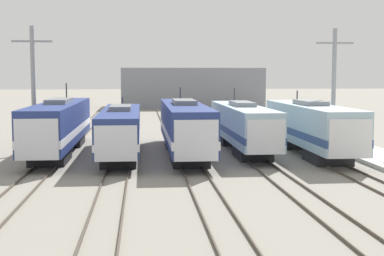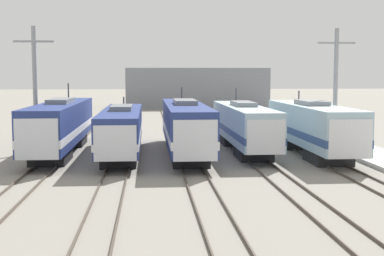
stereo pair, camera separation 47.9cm
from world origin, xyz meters
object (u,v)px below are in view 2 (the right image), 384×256
Objects in this scene: locomotive_center_left at (122,130)px; locomotive_center at (185,127)px; locomotive_far_right at (313,127)px; catenary_tower_left at (35,87)px; locomotive_far_left at (60,126)px; catenary_tower_right at (335,87)px; locomotive_center_right at (244,126)px.

locomotive_center is at bearing 4.71° from locomotive_center_left.
locomotive_center is 1.13× the size of locomotive_far_right.
locomotive_far_right is (9.89, -0.99, -0.03)m from locomotive_center.
locomotive_far_right is at bearing -8.72° from catenary_tower_left.
catenary_tower_right reaches higher than locomotive_far_left.
locomotive_far_right is (14.83, -0.58, 0.16)m from locomotive_center_left.
locomotive_far_left is 10.03m from locomotive_center.
locomotive_far_right reaches higher than locomotive_center_left.
locomotive_center is 5.22m from locomotive_center_right.
locomotive_far_right is at bearing -130.86° from catenary_tower_right.
catenary_tower_right is (22.67, 0.65, 3.04)m from locomotive_far_left.
catenary_tower_right reaches higher than locomotive_far_right.
locomotive_center is at bearing -161.25° from locomotive_center_right.
catenary_tower_left is (-16.86, 0.68, 3.19)m from locomotive_center_right.
locomotive_center_left is at bearing -21.63° from catenary_tower_left.
locomotive_far_left is 3.71m from catenary_tower_left.
locomotive_far_left reaches higher than locomotive_center_right.
locomotive_far_left reaches higher than locomotive_center_left.
catenary_tower_right is (7.83, 0.68, 3.19)m from locomotive_center_right.
locomotive_far_right is at bearing -7.74° from locomotive_far_left.
locomotive_far_right is at bearing -2.23° from locomotive_center_left.
locomotive_center_left is 8.17m from catenary_tower_left.
locomotive_center is (4.94, 0.41, 0.19)m from locomotive_center_left.
locomotive_center is (9.89, -1.70, -0.02)m from locomotive_far_left.
catenary_tower_left is at bearing 158.37° from locomotive_center_left.
catenary_tower_right is at bearing 1.65° from locomotive_far_left.
locomotive_center_left is 4.96m from locomotive_center.
locomotive_center is 1.85× the size of catenary_tower_left.
locomotive_far_left is 14.83m from locomotive_center_right.
locomotive_center_right is 1.04× the size of locomotive_far_right.
locomotive_far_right is at bearing -28.31° from locomotive_center_right.
locomotive_far_left is 1.03× the size of locomotive_center.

